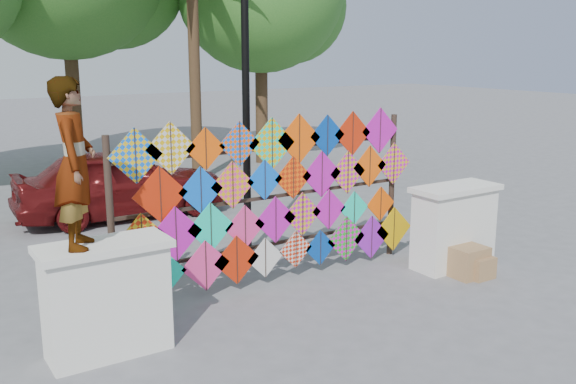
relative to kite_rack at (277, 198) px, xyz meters
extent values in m
plane|color=slate|center=(-0.07, -0.72, -1.24)|extent=(80.00, 80.00, 0.00)
cube|color=white|center=(-2.77, -0.92, -0.64)|extent=(1.30, 0.55, 1.20)
cube|color=white|center=(-2.77, -0.92, 0.00)|extent=(1.40, 0.65, 0.08)
cube|color=white|center=(2.63, -0.92, -0.64)|extent=(1.30, 0.55, 1.20)
cube|color=white|center=(2.63, -0.92, 0.00)|extent=(1.40, 0.65, 0.08)
cylinder|color=black|center=(-2.37, 0.08, -0.09)|extent=(0.09, 0.09, 2.30)
cylinder|color=black|center=(2.23, 0.08, -0.09)|extent=(0.09, 0.09, 2.30)
cube|color=black|center=(-0.07, 0.08, -0.69)|extent=(4.60, 0.04, 0.04)
cube|color=black|center=(-0.07, 0.08, 0.01)|extent=(4.60, 0.04, 0.04)
cube|color=black|center=(-0.07, 0.08, 0.71)|extent=(4.60, 0.04, 0.04)
cube|color=blue|center=(-2.03, 0.02, 0.79)|extent=(0.71, 0.01, 0.71)
cube|color=black|center=(-2.03, 0.00, 0.79)|extent=(0.01, 0.01, 0.69)
cube|color=silver|center=(-1.57, 0.02, 0.85)|extent=(0.68, 0.01, 0.68)
cube|color=black|center=(-1.57, 0.00, 0.85)|extent=(0.01, 0.01, 0.67)
cube|color=#FF5508|center=(-1.08, 0.02, 0.80)|extent=(0.57, 0.01, 0.57)
cube|color=black|center=(-1.08, 0.00, 0.80)|extent=(0.01, 0.01, 0.56)
cube|color=#FF5508|center=(-0.58, 0.02, 0.82)|extent=(0.62, 0.01, 0.62)
cube|color=black|center=(-0.58, 0.00, 0.82)|extent=(0.01, 0.01, 0.61)
cube|color=#0DDFB1|center=(-0.07, 0.02, 0.79)|extent=(0.74, 0.01, 0.74)
cube|color=black|center=(-0.07, 0.00, 0.79)|extent=(0.01, 0.01, 0.73)
cube|color=#FF5508|center=(0.39, 0.02, 0.82)|extent=(0.73, 0.01, 0.73)
cube|color=black|center=(0.39, 0.00, 0.82)|extent=(0.01, 0.01, 0.71)
cube|color=#063B9E|center=(0.88, 0.02, 0.83)|extent=(0.62, 0.01, 0.62)
cube|color=black|center=(0.88, 0.00, 0.83)|extent=(0.01, 0.01, 0.61)
cube|color=red|center=(1.35, 0.02, 0.83)|extent=(0.68, 0.01, 0.68)
cube|color=black|center=(1.35, 0.00, 0.83)|extent=(0.01, 0.01, 0.67)
cube|color=#C312AB|center=(1.89, 0.02, 0.84)|extent=(0.72, 0.01, 0.72)
cube|color=black|center=(1.89, 0.00, 0.84)|extent=(0.01, 0.01, 0.70)
cube|color=red|center=(-1.75, -0.02, 0.27)|extent=(0.74, 0.01, 0.74)
cube|color=black|center=(-1.75, -0.04, 0.27)|extent=(0.01, 0.01, 0.73)
cube|color=blue|center=(-1.19, -0.02, 0.26)|extent=(0.64, 0.01, 0.64)
cube|color=black|center=(-1.19, -0.04, 0.26)|extent=(0.01, 0.01, 0.63)
cube|color=#E5AD09|center=(-0.72, -0.02, 0.28)|extent=(0.66, 0.01, 0.66)
cube|color=black|center=(-0.72, -0.04, 0.28)|extent=(0.01, 0.01, 0.65)
cube|color=blue|center=(-0.21, -0.02, 0.29)|extent=(0.57, 0.01, 0.57)
cube|color=black|center=(-0.21, -0.04, 0.29)|extent=(0.01, 0.01, 0.56)
cube|color=#FF5508|center=(0.26, -0.02, 0.28)|extent=(0.63, 0.01, 0.63)
cube|color=black|center=(0.26, -0.04, 0.28)|extent=(0.01, 0.01, 0.61)
cube|color=#C312AB|center=(0.76, -0.02, 0.27)|extent=(0.69, 0.01, 0.69)
cube|color=black|center=(0.76, -0.04, 0.27)|extent=(0.01, 0.01, 0.68)
cube|color=#C312AB|center=(1.24, -0.02, 0.25)|extent=(0.66, 0.01, 0.66)
cube|color=black|center=(1.24, -0.04, 0.25)|extent=(0.01, 0.01, 0.65)
cube|color=#FF5508|center=(1.67, -0.02, 0.30)|extent=(0.65, 0.01, 0.65)
cube|color=black|center=(1.67, -0.04, 0.30)|extent=(0.01, 0.01, 0.64)
cube|color=#C312AB|center=(2.16, -0.02, 0.30)|extent=(0.67, 0.01, 0.67)
cube|color=black|center=(2.16, -0.04, 0.30)|extent=(0.01, 0.01, 0.66)
cube|color=gold|center=(-2.03, -0.06, -0.29)|extent=(0.74, 0.01, 0.74)
cube|color=black|center=(-2.03, -0.08, -0.29)|extent=(0.01, 0.01, 0.72)
cube|color=#C312AB|center=(-1.58, -0.06, -0.26)|extent=(0.74, 0.01, 0.74)
cube|color=black|center=(-1.58, -0.08, -0.26)|extent=(0.01, 0.01, 0.72)
cube|color=#0DDFB1|center=(-1.08, -0.06, -0.25)|extent=(0.69, 0.01, 0.69)
cube|color=black|center=(-1.08, -0.08, -0.25)|extent=(0.01, 0.01, 0.67)
cube|color=#E9327F|center=(-0.56, -0.06, -0.32)|extent=(0.63, 0.01, 0.63)
cube|color=black|center=(-0.56, -0.08, -0.32)|extent=(0.01, 0.01, 0.61)
cube|color=#C312AB|center=(-0.07, -0.06, -0.29)|extent=(0.68, 0.01, 0.68)
cube|color=black|center=(-0.07, -0.08, -0.29)|extent=(0.01, 0.01, 0.67)
cube|color=#C312AB|center=(0.39, -0.06, -0.27)|extent=(0.65, 0.01, 0.65)
cube|color=black|center=(0.39, -0.08, -0.27)|extent=(0.01, 0.01, 0.64)
cube|color=#C312AB|center=(0.87, -0.06, -0.27)|extent=(0.62, 0.01, 0.62)
cube|color=black|center=(0.87, -0.08, -0.27)|extent=(0.01, 0.01, 0.60)
cube|color=#0DDFB1|center=(1.35, -0.06, -0.32)|extent=(0.54, 0.01, 0.54)
cube|color=black|center=(1.35, -0.08, -0.32)|extent=(0.01, 0.01, 0.53)
cube|color=#FF5508|center=(1.88, -0.06, -0.32)|extent=(0.56, 0.01, 0.56)
cube|color=black|center=(1.88, -0.08, -0.32)|extent=(0.01, 0.01, 0.55)
cube|color=#0DDFB1|center=(-1.76, -0.10, -0.75)|extent=(0.60, 0.01, 0.60)
cube|color=black|center=(-1.76, -0.12, -0.75)|extent=(0.01, 0.01, 0.59)
cube|color=#E9327F|center=(-1.19, -0.10, -0.75)|extent=(0.71, 0.01, 0.71)
cube|color=black|center=(-1.19, -0.12, -0.75)|extent=(0.01, 0.01, 0.70)
cube|color=red|center=(-0.72, -0.10, -0.76)|extent=(0.70, 0.01, 0.70)
cube|color=black|center=(-0.72, -0.12, -0.76)|extent=(0.01, 0.01, 0.69)
cube|color=silver|center=(-0.26, -0.10, -0.81)|extent=(0.58, 0.01, 0.58)
cube|color=black|center=(-0.26, -0.12, -0.81)|extent=(0.01, 0.01, 0.57)
cube|color=silver|center=(0.25, -0.10, -0.77)|extent=(0.56, 0.01, 0.56)
cube|color=black|center=(0.25, -0.12, -0.77)|extent=(0.01, 0.01, 0.55)
cube|color=#063B9E|center=(0.69, -0.10, -0.82)|extent=(0.54, 0.01, 0.54)
cube|color=black|center=(0.69, -0.12, -0.82)|extent=(0.01, 0.01, 0.53)
cube|color=#C312AB|center=(1.18, -0.10, -0.76)|extent=(0.71, 0.01, 0.71)
cube|color=black|center=(1.18, -0.12, -0.76)|extent=(0.01, 0.01, 0.70)
cube|color=purple|center=(1.68, -0.10, -0.82)|extent=(0.70, 0.01, 0.70)
cube|color=black|center=(1.68, -0.12, -0.82)|extent=(0.01, 0.01, 0.69)
cube|color=#E5AD09|center=(2.14, -0.10, -0.76)|extent=(0.73, 0.01, 0.73)
cube|color=black|center=(2.14, -0.12, -0.76)|extent=(0.01, 0.01, 0.72)
cylinder|color=#4A371F|center=(-0.07, 10.28, 0.83)|extent=(0.36, 0.36, 4.12)
cylinder|color=#4A371F|center=(4.93, 8.78, 0.55)|extent=(0.36, 0.36, 3.58)
sphere|color=#2A6A21|center=(6.13, 9.08, 3.30)|extent=(3.36, 3.36, 3.36)
cylinder|color=#4A371F|center=(2.13, 7.28, 1.51)|extent=(0.28, 0.28, 5.50)
imported|color=#99999E|center=(-3.01, -0.92, 0.93)|extent=(0.64, 0.76, 1.77)
imported|color=#580F10|center=(-0.67, 4.81, -0.53)|extent=(4.22, 1.90, 1.41)
cylinder|color=black|center=(0.23, 1.28, 0.86)|extent=(0.12, 0.12, 4.20)
cube|color=#976C49|center=(2.48, -1.36, -1.01)|extent=(0.51, 0.46, 0.46)
cube|color=#976C49|center=(2.57, -1.50, -1.08)|extent=(0.38, 0.35, 0.32)
camera|label=1|loc=(-4.67, -7.52, 2.07)|focal=40.00mm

